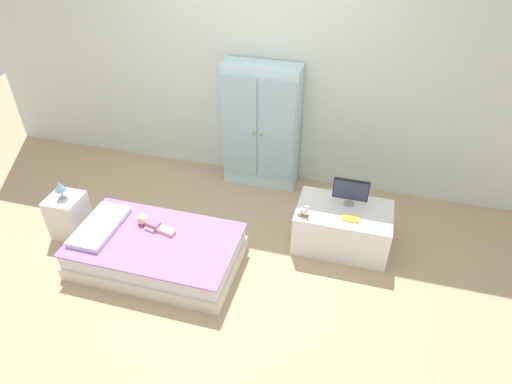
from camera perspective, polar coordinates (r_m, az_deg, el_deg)
The scene contains 12 objects.
ground_plane at distance 4.13m, azimuth -5.11°, elevation -9.21°, with size 10.00×10.00×0.02m, color tan.
back_wall at distance 4.67m, azimuth 0.73°, elevation 16.62°, with size 6.40×0.05×2.70m, color silver.
bed at distance 4.12m, azimuth -12.49°, elevation -7.33°, with size 1.45×0.84×0.29m.
pillow at distance 4.25m, azimuth -19.20°, elevation -4.11°, with size 0.31×0.60×0.05m, color silver.
doll at distance 4.14m, azimuth -13.40°, elevation -3.79°, with size 0.39×0.16×0.10m.
nightstand at distance 4.64m, azimuth -22.63°, elevation -2.77°, with size 0.30×0.30×0.43m, color silver.
table_lamp at distance 4.45m, azimuth -23.60°, elevation 0.56°, with size 0.11×0.11×0.17m.
wardrobe at distance 4.76m, azimuth 0.67°, elevation 8.23°, with size 0.79×0.31×1.36m.
tv_stand at distance 4.23m, azimuth 10.88°, elevation -4.41°, with size 0.85×0.53×0.41m, color white.
tv_monitor at distance 4.09m, azimuth 11.93°, elevation 0.18°, with size 0.32×0.10×0.27m.
rocking_horse_toy at distance 3.94m, azimuth 6.16°, elevation -2.41°, with size 0.10×0.04×0.12m.
book_yellow at distance 4.01m, azimuth 11.93°, elevation -3.31°, with size 0.15×0.09×0.01m, color gold.
Camera 1 is at (1.12, -2.67, 2.93)m, focal length 31.55 mm.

